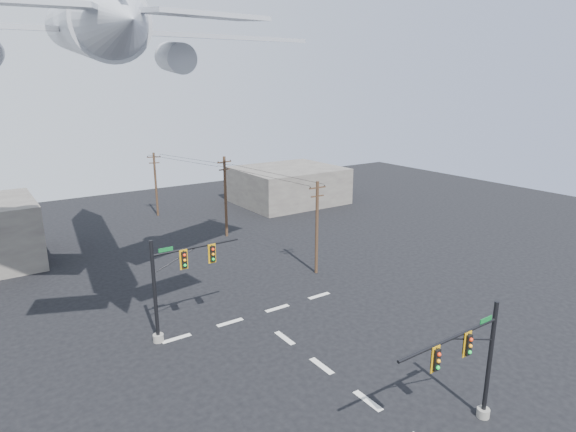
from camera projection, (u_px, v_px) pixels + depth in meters
ground at (368, 401)px, 25.69m from camera, size 120.00×120.00×0.00m
lane_markings at (308, 356)px, 29.95m from camera, size 14.00×21.20×0.01m
signal_mast_near at (473, 366)px, 22.74m from camera, size 6.92×0.70×6.38m
signal_mast_far at (174, 285)px, 31.36m from camera, size 6.41×0.77×6.98m
utility_pole_a at (317, 226)px, 42.14m from camera, size 1.68×0.28×8.37m
utility_pole_b at (225, 195)px, 52.61m from camera, size 1.80×0.42×8.94m
utility_pole_c at (156, 183)px, 61.20m from camera, size 1.63×0.61×8.16m
power_lines at (224, 166)px, 51.04m from camera, size 6.48×27.22×0.13m
airliner at (84, 27)px, 30.59m from camera, size 31.50×33.35×8.63m
building_right at (288, 185)px, 68.89m from camera, size 14.00×12.00×5.00m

